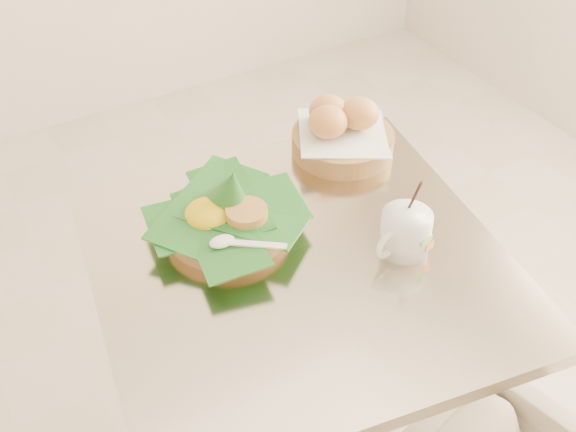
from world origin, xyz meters
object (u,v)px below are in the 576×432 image
rice_basket (227,214)px  coffee_mug (405,231)px  cafe_table (297,340)px  bread_basket (341,132)px

rice_basket → coffee_mug: coffee_mug is taller
cafe_table → bread_basket: size_ratio=3.28×
bread_basket → coffee_mug: size_ratio=1.59×
cafe_table → coffee_mug: size_ratio=5.22×
cafe_table → rice_basket: bearing=119.6°
cafe_table → rice_basket: rice_basket is taller
coffee_mug → rice_basket: bearing=140.8°
coffee_mug → bread_basket: bearing=77.3°
cafe_table → coffee_mug: coffee_mug is taller
rice_basket → bread_basket: rice_basket is taller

